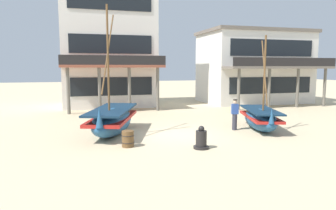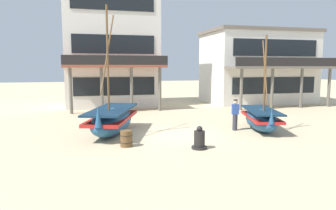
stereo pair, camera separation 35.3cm
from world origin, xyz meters
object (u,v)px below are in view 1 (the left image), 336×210
(fishing_boat_near_left, at_px, (260,118))
(harbor_building_annex, at_px, (254,67))
(fishing_boat_centre_large, at_px, (112,120))
(harbor_building_main, at_px, (109,47))
(capstan_winch, at_px, (201,140))
(fisherman_by_hull, at_px, (235,115))
(wooden_barrel, at_px, (128,139))

(fishing_boat_near_left, relative_size, harbor_building_annex, 0.50)
(fishing_boat_centre_large, bearing_deg, harbor_building_annex, 36.96)
(fishing_boat_centre_large, bearing_deg, harbor_building_main, 85.77)
(harbor_building_main, distance_m, harbor_building_annex, 14.00)
(capstan_winch, relative_size, harbor_building_main, 0.09)
(fishing_boat_centre_large, relative_size, harbor_building_main, 0.61)
(fishing_boat_near_left, relative_size, harbor_building_main, 0.48)
(capstan_winch, bearing_deg, harbor_building_main, 98.55)
(fishing_boat_near_left, height_order, harbor_building_annex, harbor_building_annex)
(fisherman_by_hull, bearing_deg, capstan_winch, -135.89)
(fisherman_by_hull, distance_m, capstan_winch, 4.45)
(harbor_building_main, bearing_deg, harbor_building_annex, -4.61)
(wooden_barrel, height_order, harbor_building_main, harbor_building_main)
(wooden_barrel, relative_size, harbor_building_main, 0.07)
(fishing_boat_centre_large, distance_m, harbor_building_annex, 18.66)
(capstan_winch, bearing_deg, harbor_building_annex, 52.64)
(fishing_boat_centre_large, xyz_separation_m, fisherman_by_hull, (6.50, -0.79, 0.10))
(wooden_barrel, height_order, harbor_building_annex, harbor_building_annex)
(fisherman_by_hull, xyz_separation_m, harbor_building_annex, (8.25, 11.89, 2.60))
(fisherman_by_hull, relative_size, harbor_building_annex, 0.17)
(fishing_boat_near_left, height_order, capstan_winch, fishing_boat_near_left)
(fishing_boat_near_left, bearing_deg, capstan_winch, -148.50)
(fisherman_by_hull, xyz_separation_m, capstan_winch, (-3.18, -3.08, -0.45))
(fishing_boat_centre_large, bearing_deg, wooden_barrel, -81.84)
(harbor_building_main, bearing_deg, fishing_boat_centre_large, -94.23)
(capstan_winch, bearing_deg, fishing_boat_centre_large, 130.64)
(wooden_barrel, bearing_deg, harbor_building_annex, 43.98)
(harbor_building_main, bearing_deg, wooden_barrel, -91.94)
(capstan_winch, relative_size, wooden_barrel, 1.38)
(fisherman_by_hull, distance_m, harbor_building_main, 14.81)
(wooden_barrel, bearing_deg, harbor_building_main, 88.06)
(fishing_boat_near_left, xyz_separation_m, wooden_barrel, (-7.50, -1.69, -0.28))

